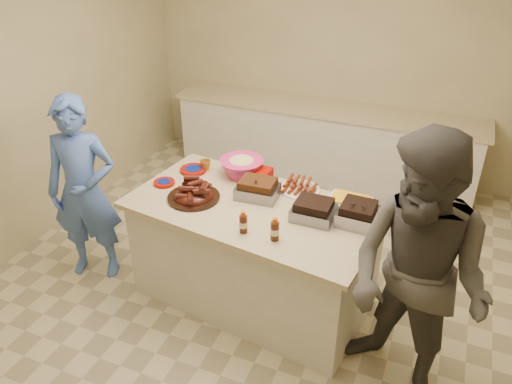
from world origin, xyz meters
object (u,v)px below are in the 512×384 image
at_px(roasting_pan, 357,223).
at_px(plastic_cup, 206,170).
at_px(guest_blue, 99,269).
at_px(coleslaw_bowl, 242,176).
at_px(bbq_bottle_a, 243,232).
at_px(rib_platter, 194,198).
at_px(island, 254,297).
at_px(bbq_bottle_b, 275,240).
at_px(mustard_bottle, 240,196).

xyz_separation_m(roasting_pan, plastic_cup, (-1.40, 0.32, 0.00)).
bearing_deg(guest_blue, coleslaw_bowl, 8.67).
relative_size(bbq_bottle_a, plastic_cup, 1.79).
xyz_separation_m(rib_platter, roasting_pan, (1.26, 0.15, 0.00)).
distance_m(island, coleslaw_bowl, 1.05).
distance_m(plastic_cup, guest_blue, 1.38).
distance_m(roasting_pan, plastic_cup, 1.44).
distance_m(rib_platter, plastic_cup, 0.49).
relative_size(island, bbq_bottle_b, 10.95).
xyz_separation_m(coleslaw_bowl, bbq_bottle_b, (0.59, -0.76, 0.00)).
height_order(rib_platter, plastic_cup, rib_platter).
height_order(rib_platter, mustard_bottle, rib_platter).
height_order(island, mustard_bottle, mustard_bottle).
height_order(plastic_cup, guest_blue, plastic_cup).
height_order(roasting_pan, bbq_bottle_b, bbq_bottle_b).
relative_size(bbq_bottle_a, guest_blue, 0.10).
distance_m(island, bbq_bottle_a, 0.98).
height_order(roasting_pan, guest_blue, roasting_pan).
relative_size(island, plastic_cup, 20.31).
bearing_deg(rib_platter, bbq_bottle_b, -19.33).
bearing_deg(coleslaw_bowl, guest_blue, -152.53).
distance_m(island, guest_blue, 1.48).
relative_size(island, coleslaw_bowl, 5.18).
bearing_deg(plastic_cup, guest_blue, -144.88).
bearing_deg(mustard_bottle, bbq_bottle_a, -63.56).
xyz_separation_m(rib_platter, bbq_bottle_a, (0.55, -0.27, 0.00)).
bearing_deg(mustard_bottle, island, -34.25).
height_order(rib_platter, roasting_pan, rib_platter).
bearing_deg(coleslaw_bowl, rib_platter, -111.89).
bearing_deg(coleslaw_bowl, mustard_bottle, -67.92).
bearing_deg(plastic_cup, mustard_bottle, -32.25).
xyz_separation_m(island, guest_blue, (-1.47, -0.20, 0.00)).
relative_size(roasting_pan, plastic_cup, 2.87).
xyz_separation_m(coleslaw_bowl, mustard_bottle, (0.13, -0.31, 0.00)).
xyz_separation_m(plastic_cup, guest_blue, (-0.85, -0.60, -0.92)).
relative_size(mustard_bottle, guest_blue, 0.07).
distance_m(island, bbq_bottle_b, 1.02).
distance_m(rib_platter, bbq_bottle_b, 0.83).
distance_m(bbq_bottle_b, guest_blue, 2.00).
relative_size(coleslaw_bowl, bbq_bottle_a, 2.19).
height_order(rib_platter, coleslaw_bowl, coleslaw_bowl).
bearing_deg(rib_platter, bbq_bottle_a, -26.60).
bearing_deg(mustard_bottle, guest_blue, -166.88).
distance_m(island, roasting_pan, 1.21).
xyz_separation_m(island, coleslaw_bowl, (-0.28, 0.42, 0.92)).
distance_m(island, mustard_bottle, 0.94).
bearing_deg(island, rib_platter, -163.67).
distance_m(roasting_pan, bbq_bottle_a, 0.83).
xyz_separation_m(roasting_pan, bbq_bottle_a, (-0.72, -0.42, 0.00)).
bearing_deg(bbq_bottle_b, mustard_bottle, 135.48).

